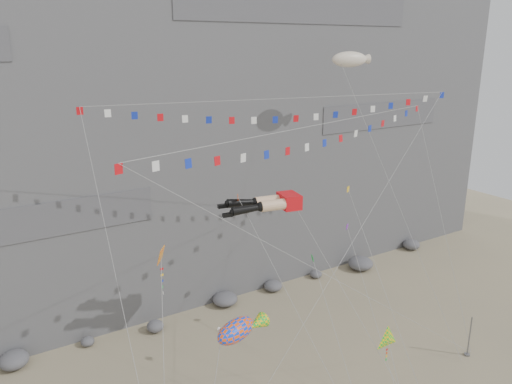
% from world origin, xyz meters
% --- Properties ---
extents(cliff, '(80.00, 28.00, 50.00)m').
position_xyz_m(cliff, '(0.00, 32.00, 25.00)').
color(cliff, slate).
rests_on(cliff, ground).
extents(talus_boulders, '(60.00, 3.00, 1.20)m').
position_xyz_m(talus_boulders, '(0.00, 17.00, 0.60)').
color(talus_boulders, '#5A5A5E').
rests_on(talus_boulders, ground).
extents(anchor_pole_right, '(0.12, 0.12, 3.73)m').
position_xyz_m(anchor_pole_right, '(13.65, -1.93, 1.87)').
color(anchor_pole_right, slate).
rests_on(anchor_pole_right, ground).
extents(legs_kite, '(7.48, 17.01, 20.62)m').
position_xyz_m(legs_kite, '(-1.29, 6.97, 13.97)').
color(legs_kite, red).
rests_on(legs_kite, ground).
extents(flag_banner_upper, '(32.17, 16.39, 30.45)m').
position_xyz_m(flag_banner_upper, '(1.69, 9.05, 21.77)').
color(flag_banner_upper, red).
rests_on(flag_banner_upper, ground).
extents(flag_banner_lower, '(31.96, 10.70, 25.00)m').
position_xyz_m(flag_banner_lower, '(0.99, 4.12, 20.31)').
color(flag_banner_lower, red).
rests_on(flag_banner_lower, ground).
extents(harlequin_kite, '(3.94, 7.34, 15.59)m').
position_xyz_m(harlequin_kite, '(-12.29, 1.72, 14.01)').
color(harlequin_kite, red).
rests_on(harlequin_kite, ground).
extents(fish_windsock, '(7.00, 4.87, 10.74)m').
position_xyz_m(fish_windsock, '(-8.56, -0.49, 8.96)').
color(fish_windsock, '#FF520D').
rests_on(fish_windsock, ground).
extents(delta_kite, '(2.31, 4.58, 8.14)m').
position_xyz_m(delta_kite, '(1.77, -3.46, 6.40)').
color(delta_kite, yellow).
rests_on(delta_kite, ground).
extents(blimp_windsock, '(4.59, 15.75, 28.63)m').
position_xyz_m(blimp_windsock, '(11.32, 12.40, 24.60)').
color(blimp_windsock, beige).
rests_on(blimp_windsock, ground).
extents(small_kite_a, '(2.39, 14.81, 20.45)m').
position_xyz_m(small_kite_a, '(-3.48, 7.45, 14.17)').
color(small_kite_a, '#EB4813').
rests_on(small_kite_a, ground).
extents(small_kite_b, '(4.88, 12.73, 16.97)m').
position_xyz_m(small_kite_b, '(5.69, 5.24, 10.79)').
color(small_kite_b, purple).
rests_on(small_kite_b, ground).
extents(small_kite_c, '(1.90, 9.49, 14.16)m').
position_xyz_m(small_kite_c, '(-0.60, 1.98, 10.70)').
color(small_kite_c, green).
rests_on(small_kite_c, ground).
extents(small_kite_d, '(3.69, 14.06, 19.61)m').
position_xyz_m(small_kite_d, '(6.71, 6.42, 13.65)').
color(small_kite_d, yellow).
rests_on(small_kite_d, ground).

